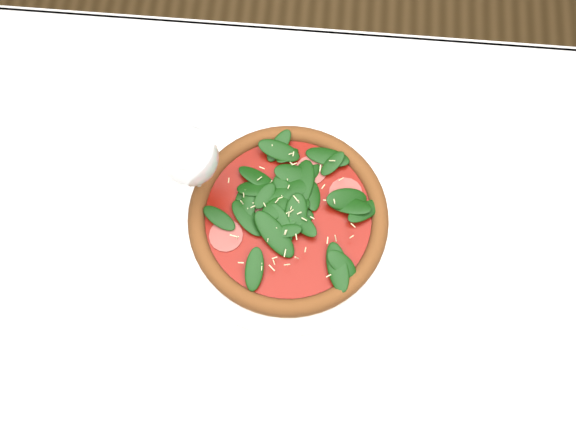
{
  "coord_description": "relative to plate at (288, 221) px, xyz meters",
  "views": [
    {
      "loc": [
        0.01,
        -0.22,
        1.62
      ],
      "look_at": [
        -0.02,
        0.08,
        0.77
      ],
      "focal_mm": 40.0,
      "sensor_mm": 36.0,
      "label": 1
    }
  ],
  "objects": [
    {
      "name": "pizza",
      "position": [
        0.0,
        0.0,
        0.02
      ],
      "size": [
        0.34,
        0.34,
        0.04
      ],
      "rotation": [
        0.0,
        0.0,
        -0.24
      ],
      "color": "#9F6126",
      "rests_on": "plate"
    },
    {
      "name": "ground",
      "position": [
        0.02,
        -0.07,
        -0.76
      ],
      "size": [
        6.0,
        6.0,
        0.0
      ],
      "primitive_type": "plane",
      "color": "brown",
      "rests_on": "ground"
    },
    {
      "name": "plate",
      "position": [
        0.0,
        0.0,
        0.0
      ],
      "size": [
        0.33,
        0.33,
        0.01
      ],
      "color": "white",
      "rests_on": "dining_table"
    },
    {
      "name": "wine_glass",
      "position": [
        -0.13,
        0.03,
        0.12
      ],
      "size": [
        0.08,
        0.08,
        0.18
      ],
      "color": "silver",
      "rests_on": "dining_table"
    },
    {
      "name": "dining_table",
      "position": [
        0.02,
        -0.07,
        -0.11
      ],
      "size": [
        1.21,
        0.81,
        0.75
      ],
      "color": "silver",
      "rests_on": "ground"
    }
  ]
}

